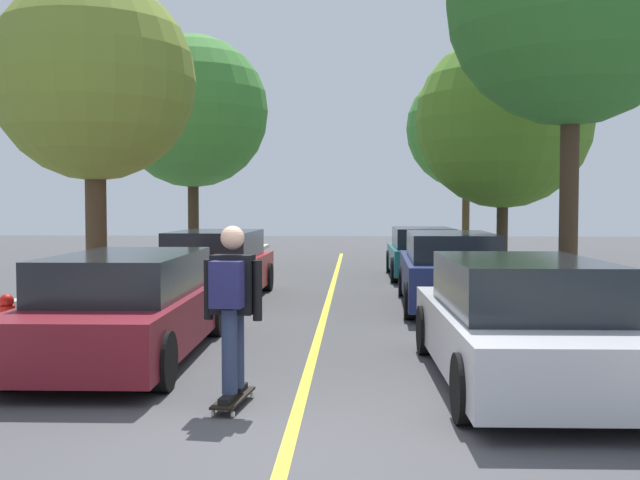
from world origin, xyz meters
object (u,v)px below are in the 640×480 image
at_px(parked_car_left_nearest, 128,307).
at_px(skateboard, 233,398).
at_px(parked_car_right_near, 450,270).
at_px(fire_hydrant, 7,322).
at_px(street_tree_left_near, 193,112).
at_px(street_tree_right_far, 467,129).
at_px(parked_car_right_far, 422,253).
at_px(street_tree_right_nearest, 572,1).
at_px(street_tree_right_near, 503,121).
at_px(parked_car_left_near, 216,265).
at_px(skateboarder, 232,301).
at_px(street_tree_left_nearest, 94,81).
at_px(parked_car_right_nearest, 520,323).

distance_m(parked_car_left_nearest, skateboard, 2.85).
relative_size(parked_car_right_near, fire_hydrant, 6.71).
height_order(street_tree_left_near, street_tree_right_far, street_tree_left_near).
bearing_deg(parked_car_right_near, street_tree_right_far, 80.30).
relative_size(parked_car_right_far, street_tree_right_nearest, 0.54).
bearing_deg(street_tree_right_nearest, fire_hydrant, -149.95).
relative_size(street_tree_right_near, fire_hydrant, 9.13).
height_order(parked_car_left_near, street_tree_right_nearest, street_tree_right_nearest).
bearing_deg(street_tree_left_near, parked_car_right_far, -22.62).
xyz_separation_m(parked_car_left_nearest, skateboarder, (1.71, -2.23, 0.38)).
distance_m(parked_car_right_far, skateboarder, 13.34).
bearing_deg(street_tree_right_far, street_tree_right_near, -90.00).
xyz_separation_m(parked_car_left_nearest, street_tree_left_nearest, (-2.14, 4.92, 3.68)).
xyz_separation_m(street_tree_left_near, fire_hydrant, (0.64, -13.77, -4.34)).
relative_size(parked_car_left_near, street_tree_right_nearest, 0.54).
bearing_deg(street_tree_left_nearest, parked_car_right_near, 0.51).
bearing_deg(parked_car_right_near, parked_car_right_nearest, -89.99).
relative_size(parked_car_left_near, street_tree_left_nearest, 0.69).
relative_size(parked_car_left_near, fire_hydrant, 6.08).
relative_size(parked_car_right_nearest, street_tree_right_far, 0.68).
bearing_deg(parked_car_right_far, parked_car_left_nearest, -113.59).
bearing_deg(skateboarder, street_tree_left_nearest, 118.26).
bearing_deg(parked_car_right_far, street_tree_left_nearest, -139.47).
relative_size(parked_car_left_nearest, parked_car_left_near, 1.11).
xyz_separation_m(parked_car_left_near, parked_car_right_near, (4.70, -1.05, 0.02)).
relative_size(street_tree_left_nearest, street_tree_left_near, 0.88).
bearing_deg(street_tree_left_near, street_tree_right_far, 23.34).
relative_size(parked_car_right_far, skateboarder, 2.55).
xyz_separation_m(parked_car_right_far, skateboarder, (-2.99, -13.00, 0.37)).
distance_m(street_tree_right_nearest, street_tree_right_far, 12.86).
relative_size(parked_car_right_near, parked_car_right_far, 1.11).
bearing_deg(street_tree_right_near, street_tree_right_nearest, -90.00).
bearing_deg(parked_car_left_nearest, street_tree_left_nearest, 113.46).
xyz_separation_m(parked_car_right_nearest, street_tree_right_far, (2.14, 18.58, 3.98)).
xyz_separation_m(parked_car_right_near, street_tree_right_nearest, (2.14, -0.32, 4.97)).
distance_m(street_tree_left_nearest, fire_hydrant, 6.41).
bearing_deg(skateboard, street_tree_right_nearest, 53.27).
height_order(fire_hydrant, skateboard, fire_hydrant).
bearing_deg(parked_car_left_near, parked_car_right_near, -12.62).
relative_size(street_tree_right_far, skateboarder, 4.01).
relative_size(parked_car_left_nearest, skateboard, 5.50).
distance_m(parked_car_left_near, street_tree_right_far, 13.91).
bearing_deg(parked_car_right_near, street_tree_left_nearest, -179.49).
distance_m(parked_car_left_nearest, parked_car_right_near, 6.85).
xyz_separation_m(parked_car_left_nearest, parked_car_right_near, (4.70, 4.98, 0.05)).
height_order(parked_car_right_nearest, parked_car_right_far, parked_car_right_nearest).
bearing_deg(street_tree_right_near, skateboarder, -111.36).
relative_size(parked_car_right_nearest, street_tree_left_nearest, 0.73).
bearing_deg(street_tree_right_near, parked_car_left_nearest, -122.16).
height_order(parked_car_right_near, skateboarder, skateboarder).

